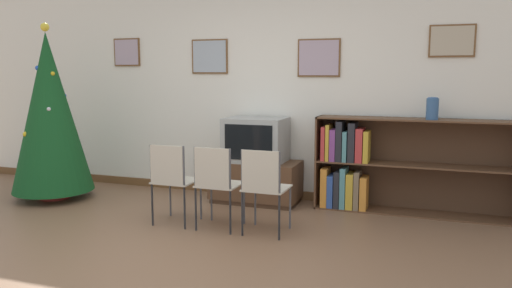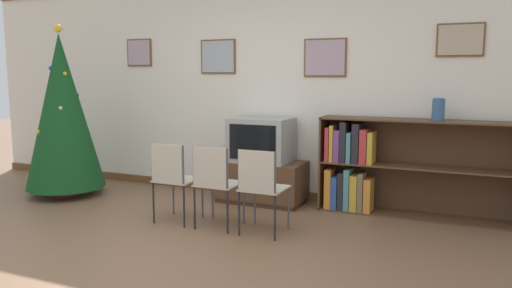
{
  "view_description": "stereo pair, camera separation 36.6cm",
  "coord_description": "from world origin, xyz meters",
  "px_view_note": "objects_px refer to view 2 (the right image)",
  "views": [
    {
      "loc": [
        1.91,
        -3.3,
        1.51
      ],
      "look_at": [
        0.26,
        1.33,
        0.81
      ],
      "focal_mm": 35.0,
      "sensor_mm": 36.0,
      "label": 1
    },
    {
      "loc": [
        2.25,
        -3.16,
        1.51
      ],
      "look_at": [
        0.26,
        1.33,
        0.81
      ],
      "focal_mm": 35.0,
      "sensor_mm": 36.0,
      "label": 2
    }
  ],
  "objects_px": {
    "folding_chair_center": "(215,181)",
    "folding_chair_right": "(261,186)",
    "christmas_tree": "(63,112)",
    "tv_console": "(261,181)",
    "bookshelf": "(384,168)",
    "vase": "(438,109)",
    "television": "(261,140)",
    "folding_chair_left": "(173,177)"
  },
  "relations": [
    {
      "from": "folding_chair_center",
      "to": "folding_chair_right",
      "type": "xyz_separation_m",
      "value": [
        0.48,
        0.0,
        0.0
      ]
    },
    {
      "from": "christmas_tree",
      "to": "television",
      "type": "height_order",
      "value": "christmas_tree"
    },
    {
      "from": "folding_chair_left",
      "to": "folding_chair_center",
      "type": "height_order",
      "value": "same"
    },
    {
      "from": "folding_chair_right",
      "to": "bookshelf",
      "type": "distance_m",
      "value": 1.53
    },
    {
      "from": "folding_chair_right",
      "to": "bookshelf",
      "type": "relative_size",
      "value": 0.38
    },
    {
      "from": "christmas_tree",
      "to": "television",
      "type": "xyz_separation_m",
      "value": [
        2.38,
        0.66,
        -0.3
      ]
    },
    {
      "from": "bookshelf",
      "to": "vase",
      "type": "height_order",
      "value": "vase"
    },
    {
      "from": "folding_chair_right",
      "to": "vase",
      "type": "distance_m",
      "value": 1.98
    },
    {
      "from": "tv_console",
      "to": "vase",
      "type": "height_order",
      "value": "vase"
    },
    {
      "from": "folding_chair_right",
      "to": "vase",
      "type": "bearing_deg",
      "value": 39.39
    },
    {
      "from": "television",
      "to": "folding_chair_right",
      "type": "distance_m",
      "value": 1.26
    },
    {
      "from": "television",
      "to": "christmas_tree",
      "type": "bearing_deg",
      "value": -164.56
    },
    {
      "from": "christmas_tree",
      "to": "bookshelf",
      "type": "relative_size",
      "value": 0.97
    },
    {
      "from": "folding_chair_left",
      "to": "folding_chair_right",
      "type": "xyz_separation_m",
      "value": [
        0.96,
        0.0,
        0.0
      ]
    },
    {
      "from": "bookshelf",
      "to": "vase",
      "type": "xyz_separation_m",
      "value": [
        0.53,
        -0.05,
        0.66
      ]
    },
    {
      "from": "vase",
      "to": "television",
      "type": "bearing_deg",
      "value": -178.36
    },
    {
      "from": "christmas_tree",
      "to": "tv_console",
      "type": "xyz_separation_m",
      "value": [
        2.38,
        0.66,
        -0.79
      ]
    },
    {
      "from": "folding_chair_left",
      "to": "bookshelf",
      "type": "xyz_separation_m",
      "value": [
        1.88,
        1.23,
        0.02
      ]
    },
    {
      "from": "tv_console",
      "to": "folding_chair_right",
      "type": "xyz_separation_m",
      "value": [
        0.48,
        -1.13,
        0.23
      ]
    },
    {
      "from": "folding_chair_left",
      "to": "bookshelf",
      "type": "distance_m",
      "value": 2.24
    },
    {
      "from": "vase",
      "to": "bookshelf",
      "type": "bearing_deg",
      "value": 175.09
    },
    {
      "from": "folding_chair_center",
      "to": "bookshelf",
      "type": "height_order",
      "value": "bookshelf"
    },
    {
      "from": "folding_chair_center",
      "to": "folding_chair_right",
      "type": "bearing_deg",
      "value": 0.0
    },
    {
      "from": "television",
      "to": "folding_chair_center",
      "type": "bearing_deg",
      "value": -90.0
    },
    {
      "from": "christmas_tree",
      "to": "tv_console",
      "type": "height_order",
      "value": "christmas_tree"
    },
    {
      "from": "folding_chair_center",
      "to": "television",
      "type": "bearing_deg",
      "value": 90.0
    },
    {
      "from": "bookshelf",
      "to": "vase",
      "type": "distance_m",
      "value": 0.84
    },
    {
      "from": "tv_console",
      "to": "christmas_tree",
      "type": "bearing_deg",
      "value": -164.5
    },
    {
      "from": "television",
      "to": "folding_chair_center",
      "type": "relative_size",
      "value": 0.84
    },
    {
      "from": "bookshelf",
      "to": "television",
      "type": "bearing_deg",
      "value": -175.89
    },
    {
      "from": "christmas_tree",
      "to": "vase",
      "type": "distance_m",
      "value": 4.36
    },
    {
      "from": "tv_console",
      "to": "vase",
      "type": "relative_size",
      "value": 4.4
    },
    {
      "from": "vase",
      "to": "folding_chair_right",
      "type": "bearing_deg",
      "value": -140.61
    },
    {
      "from": "tv_console",
      "to": "vase",
      "type": "distance_m",
      "value": 2.12
    },
    {
      "from": "christmas_tree",
      "to": "folding_chair_left",
      "type": "height_order",
      "value": "christmas_tree"
    },
    {
      "from": "television",
      "to": "folding_chair_left",
      "type": "bearing_deg",
      "value": -113.08
    },
    {
      "from": "folding_chair_right",
      "to": "folding_chair_center",
      "type": "bearing_deg",
      "value": 180.0
    },
    {
      "from": "tv_console",
      "to": "folding_chair_right",
      "type": "distance_m",
      "value": 1.25
    },
    {
      "from": "television",
      "to": "folding_chair_left",
      "type": "relative_size",
      "value": 0.84
    },
    {
      "from": "christmas_tree",
      "to": "bookshelf",
      "type": "bearing_deg",
      "value": 11.34
    },
    {
      "from": "christmas_tree",
      "to": "television",
      "type": "bearing_deg",
      "value": 15.44
    },
    {
      "from": "folding_chair_right",
      "to": "vase",
      "type": "xyz_separation_m",
      "value": [
        1.44,
        1.18,
        0.68
      ]
    }
  ]
}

